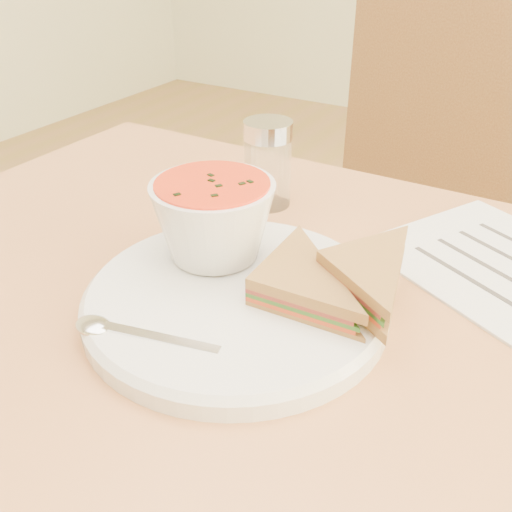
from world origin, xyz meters
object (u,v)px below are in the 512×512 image
Objects in this scene: plate at (236,301)px; soup_bowl at (214,223)px; chair_far at (369,243)px; condiment_shaker at (268,164)px.

soup_bowl is (-0.05, 0.04, 0.05)m from plate.
chair_far is at bearing 97.76° from plate.
condiment_shaker is (-0.04, 0.17, -0.00)m from soup_bowl.
chair_far is 0.69m from soup_bowl.
condiment_shaker is (-0.09, 0.21, 0.05)m from plate.
chair_far is 7.80× the size of soup_bowl.
condiment_shaker reaches higher than plate.
chair_far is at bearing 93.54° from soup_bowl.
condiment_shaker is (0.00, -0.44, 0.33)m from chair_far.
chair_far is 0.55m from condiment_shaker.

